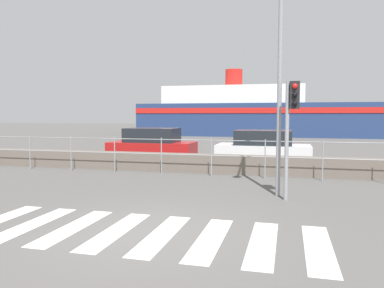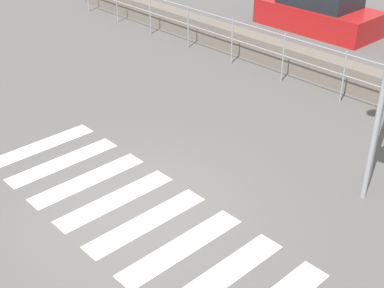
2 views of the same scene
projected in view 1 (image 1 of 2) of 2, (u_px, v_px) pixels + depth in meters
The scene contains 9 objects.
ground_plane at pixel (140, 233), 6.88m from camera, with size 160.00×160.00×0.00m, color #565451.
crosswalk at pixel (139, 233), 6.89m from camera, with size 6.75×2.40×0.01m.
seawall at pixel (216, 164), 14.02m from camera, with size 24.78×0.55×0.68m.
harbor_fence at pixel (211, 152), 13.14m from camera, with size 22.34×0.04×1.34m.
traffic_light_far at pixel (292, 114), 9.31m from camera, with size 0.34×0.32×3.00m.
streetlamp at pixel (280, 51), 9.52m from camera, with size 0.32×1.19×6.10m.
ferry_boat at pixel (257, 115), 39.32m from camera, with size 25.71×6.90×6.95m.
parked_car_red at pixel (152, 146), 18.46m from camera, with size 4.18×1.87×1.52m.
parked_car_white at pixel (263, 149), 17.12m from camera, with size 4.22×1.86×1.47m.
Camera 1 is at (2.60, -6.28, 2.17)m, focal length 35.00 mm.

